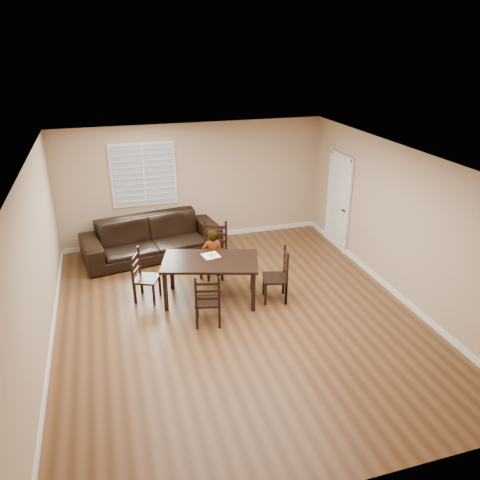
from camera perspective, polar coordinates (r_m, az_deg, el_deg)
The scene contains 11 objects.
ground at distance 8.10m, azimuth -0.35°, elevation -9.20°, with size 7.00×7.00×0.00m, color brown.
room at distance 7.46m, azimuth -0.50°, elevation 3.33°, with size 6.04×7.04×2.72m.
dining_table at distance 8.27m, azimuth -3.64°, elevation -3.02°, with size 1.87×1.38×0.78m.
chair_near at distance 9.31m, azimuth -3.06°, elevation -1.19°, with size 0.64×0.63×1.09m.
chair_far at distance 7.63m, azimuth -3.94°, elevation -7.75°, with size 0.50×0.48×0.94m.
chair_left at distance 8.58m, azimuth -12.04°, elevation -4.47°, with size 0.54×0.55×0.95m.
chair_right at distance 8.40m, azimuth 5.09°, elevation -4.48°, with size 0.52×0.54×1.00m.
child at distance 8.87m, azimuth -3.37°, elevation -2.07°, with size 0.41×0.27×1.11m, color gray.
napkin at distance 8.40m, azimuth -3.57°, elevation -1.90°, with size 0.29×0.29×0.00m, color silver.
donut at distance 8.39m, azimuth -3.44°, elevation -1.76°, with size 0.11×0.11×0.04m.
sofa at distance 10.22m, azimuth -10.70°, elevation 0.28°, with size 2.88×1.13×0.84m, color black.
Camera 1 is at (-1.89, -6.55, 4.38)m, focal length 35.00 mm.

